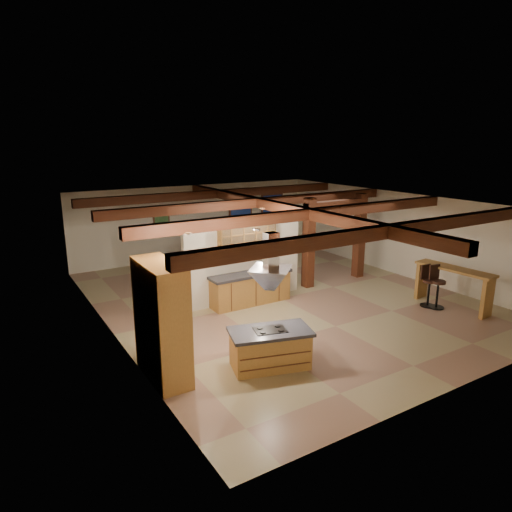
% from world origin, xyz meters
% --- Properties ---
extents(ground, '(12.00, 12.00, 0.00)m').
position_xyz_m(ground, '(0.00, 0.00, 0.00)').
color(ground, tan).
rests_on(ground, ground).
extents(room_walls, '(12.00, 12.00, 12.00)m').
position_xyz_m(room_walls, '(0.00, 0.00, 1.78)').
color(room_walls, silver).
rests_on(room_walls, ground).
extents(ceiling_beams, '(10.00, 12.00, 0.28)m').
position_xyz_m(ceiling_beams, '(0.00, 0.00, 2.76)').
color(ceiling_beams, '#411C10').
rests_on(ceiling_beams, room_walls).
extents(timber_posts, '(2.50, 0.30, 2.90)m').
position_xyz_m(timber_posts, '(2.50, 0.50, 1.76)').
color(timber_posts, '#411C10').
rests_on(timber_posts, ground).
extents(partition_wall, '(3.80, 0.18, 2.20)m').
position_xyz_m(partition_wall, '(-1.00, 0.50, 1.10)').
color(partition_wall, silver).
rests_on(partition_wall, ground).
extents(pantry_cabinet, '(0.67, 1.60, 2.40)m').
position_xyz_m(pantry_cabinet, '(-4.67, -2.60, 1.20)').
color(pantry_cabinet, '#AE7B38').
rests_on(pantry_cabinet, ground).
extents(back_counter, '(2.50, 0.66, 0.94)m').
position_xyz_m(back_counter, '(-1.00, 0.11, 0.48)').
color(back_counter, '#AE7B38').
rests_on(back_counter, ground).
extents(upper_display_cabinet, '(1.80, 0.36, 0.95)m').
position_xyz_m(upper_display_cabinet, '(-1.00, 0.31, 1.85)').
color(upper_display_cabinet, '#AE7B38').
rests_on(upper_display_cabinet, partition_wall).
extents(range_hood, '(1.10, 1.10, 1.40)m').
position_xyz_m(range_hood, '(-2.61, -3.37, 1.78)').
color(range_hood, silver).
rests_on(range_hood, room_walls).
extents(back_windows, '(2.70, 0.07, 1.70)m').
position_xyz_m(back_windows, '(2.80, 5.93, 1.50)').
color(back_windows, '#411C10').
rests_on(back_windows, room_walls).
extents(framed_art, '(0.65, 0.05, 0.85)m').
position_xyz_m(framed_art, '(-1.50, 5.94, 1.70)').
color(framed_art, '#411C10').
rests_on(framed_art, room_walls).
extents(recessed_cans, '(3.16, 2.46, 0.03)m').
position_xyz_m(recessed_cans, '(-2.53, -1.93, 2.87)').
color(recessed_cans, silver).
rests_on(recessed_cans, room_walls).
extents(kitchen_island, '(1.88, 1.33, 0.84)m').
position_xyz_m(kitchen_island, '(-2.61, -3.37, 0.42)').
color(kitchen_island, '#AE7B38').
rests_on(kitchen_island, ground).
extents(dining_table, '(2.08, 1.44, 0.67)m').
position_xyz_m(dining_table, '(-0.24, 3.23, 0.33)').
color(dining_table, '#38170E').
rests_on(dining_table, ground).
extents(sofa, '(2.12, 1.35, 0.58)m').
position_xyz_m(sofa, '(2.55, 5.18, 0.29)').
color(sofa, black).
rests_on(sofa, ground).
extents(microwave, '(0.45, 0.35, 0.22)m').
position_xyz_m(microwave, '(-0.34, 0.11, 1.05)').
color(microwave, '#B5B5BA').
rests_on(microwave, back_counter).
extents(bar_counter, '(0.75, 2.26, 1.16)m').
position_xyz_m(bar_counter, '(3.75, -3.15, 0.78)').
color(bar_counter, '#AE7B38').
rests_on(bar_counter, ground).
extents(side_table, '(0.44, 0.44, 0.49)m').
position_xyz_m(side_table, '(4.13, 5.24, 0.25)').
color(side_table, '#411C10').
rests_on(side_table, ground).
extents(table_lamp, '(0.31, 0.31, 0.36)m').
position_xyz_m(table_lamp, '(4.13, 5.24, 0.75)').
color(table_lamp, black).
rests_on(table_lamp, side_table).
extents(bar_stool_a, '(0.42, 0.42, 1.21)m').
position_xyz_m(bar_stool_a, '(3.22, -2.72, 0.61)').
color(bar_stool_a, black).
rests_on(bar_stool_a, ground).
extents(bar_stool_b, '(0.43, 0.44, 1.23)m').
position_xyz_m(bar_stool_b, '(3.32, -2.94, 0.63)').
color(bar_stool_b, black).
rests_on(bar_stool_b, ground).
extents(dining_chairs, '(2.11, 2.11, 1.31)m').
position_xyz_m(dining_chairs, '(-0.24, 3.23, 0.67)').
color(dining_chairs, '#411C10').
rests_on(dining_chairs, ground).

